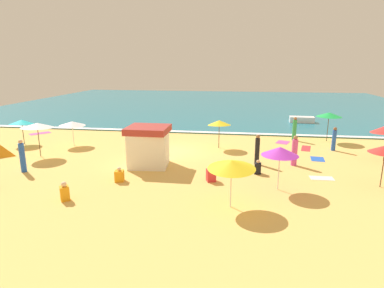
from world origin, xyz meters
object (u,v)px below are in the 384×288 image
at_px(beachgoer_6, 65,192).
at_px(beachgoer_11, 295,151).
at_px(lifeguard_cabana, 149,146).
at_px(small_boat_0, 302,119).
at_px(beachgoer_1, 334,139).
at_px(beach_umbrella_3, 232,164).
at_px(beach_umbrella_2, 219,123).
at_px(beach_umbrella_7, 280,151).
at_px(beach_umbrella_6, 22,122).
at_px(beach_umbrella_4, 329,115).
at_px(beachgoer_0, 22,157).
at_px(beachgoer_8, 258,168).
at_px(beachgoer_9, 294,129).
at_px(beachgoer_4, 257,150).
at_px(beach_umbrella_5, 37,125).
at_px(beach_umbrella_0, 72,124).
at_px(beachgoer_5, 144,135).
at_px(beachgoer_10, 143,141).
at_px(beachgoer_7, 211,175).
at_px(beachgoer_2, 119,175).

height_order(beachgoer_6, beachgoer_11, beachgoer_11).
distance_m(lifeguard_cabana, small_boat_0, 20.30).
bearing_deg(beachgoer_1, beach_umbrella_3, -123.47).
height_order(beach_umbrella_2, beach_umbrella_7, beach_umbrella_7).
height_order(beach_umbrella_6, small_boat_0, beach_umbrella_6).
height_order(beach_umbrella_4, beachgoer_0, beach_umbrella_4).
xyz_separation_m(beach_umbrella_6, beachgoer_1, (23.36, 1.57, -0.91)).
distance_m(beachgoer_8, beachgoer_9, 9.41).
xyz_separation_m(beach_umbrella_2, beachgoer_9, (5.90, 3.30, -0.97)).
bearing_deg(beachgoer_4, beachgoer_6, -142.41).
bearing_deg(beach_umbrella_7, beach_umbrella_5, 166.46).
height_order(beach_umbrella_0, beach_umbrella_6, beach_umbrella_6).
distance_m(beach_umbrella_3, beachgoer_5, 13.89).
bearing_deg(beachgoer_6, beachgoer_10, 83.68).
height_order(beach_umbrella_0, beach_umbrella_5, beach_umbrella_5).
bearing_deg(beachgoer_1, lifeguard_cabana, -155.87).
xyz_separation_m(beach_umbrella_6, beachgoer_7, (15.20, -5.99, -1.38)).
relative_size(beach_umbrella_2, beachgoer_0, 1.14).
relative_size(lifeguard_cabana, beachgoer_1, 1.43).
relative_size(beachgoer_1, beachgoer_8, 2.10).
bearing_deg(lifeguard_cabana, beachgoer_11, 9.20).
relative_size(lifeguard_cabana, beachgoer_9, 1.27).
bearing_deg(beachgoer_10, beachgoer_9, 23.46).
height_order(beach_umbrella_7, beachgoer_5, beach_umbrella_7).
bearing_deg(beach_umbrella_4, beach_umbrella_7, -114.06).
height_order(beachgoer_6, beachgoer_8, beachgoer_6).
xyz_separation_m(lifeguard_cabana, beachgoer_4, (6.57, 1.30, -0.33)).
xyz_separation_m(beach_umbrella_5, beachgoer_8, (14.39, -1.39, -1.79)).
distance_m(beachgoer_4, small_boat_0, 16.06).
relative_size(beach_umbrella_6, beachgoer_6, 2.20).
relative_size(beachgoer_0, beachgoer_2, 2.43).
height_order(beach_umbrella_7, beachgoer_0, beach_umbrella_7).
relative_size(beachgoer_4, small_boat_0, 0.76).
height_order(beach_umbrella_6, beachgoer_1, beach_umbrella_6).
relative_size(beach_umbrella_2, beachgoer_5, 2.25).
xyz_separation_m(beachgoer_6, beachgoer_9, (12.24, 13.89, 0.54)).
bearing_deg(beachgoer_8, beachgoer_11, 40.44).
bearing_deg(beach_umbrella_3, beachgoer_2, 158.94).
height_order(beach_umbrella_2, beach_umbrella_5, beach_umbrella_5).
bearing_deg(small_boat_0, beachgoer_6, -122.85).
bearing_deg(beach_umbrella_2, beachgoer_0, -146.45).
distance_m(beachgoer_5, beachgoer_7, 10.64).
xyz_separation_m(beach_umbrella_3, beachgoer_9, (4.68, 13.44, -1.02)).
bearing_deg(beach_umbrella_0, small_boat_0, 33.13).
bearing_deg(beachgoer_10, beach_umbrella_2, 16.46).
distance_m(beachgoer_6, small_boat_0, 26.26).
xyz_separation_m(beach_umbrella_2, beachgoer_8, (2.60, -5.49, -1.55)).
xyz_separation_m(beachgoer_2, beachgoer_9, (10.66, 11.14, 0.61)).
distance_m(beachgoer_1, beachgoer_8, 8.22).
bearing_deg(beachgoer_10, beach_umbrella_6, 177.19).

